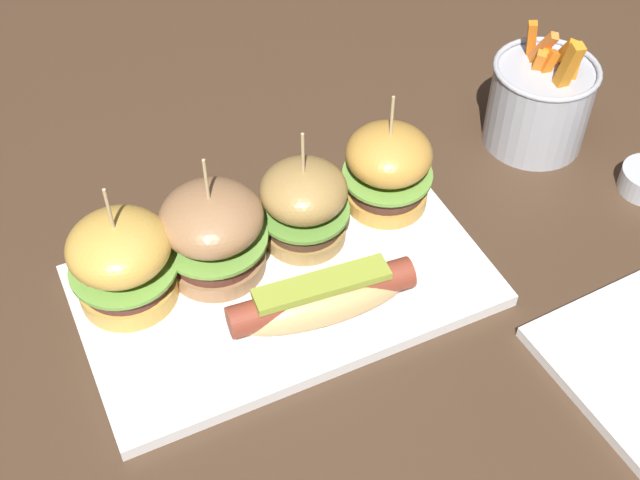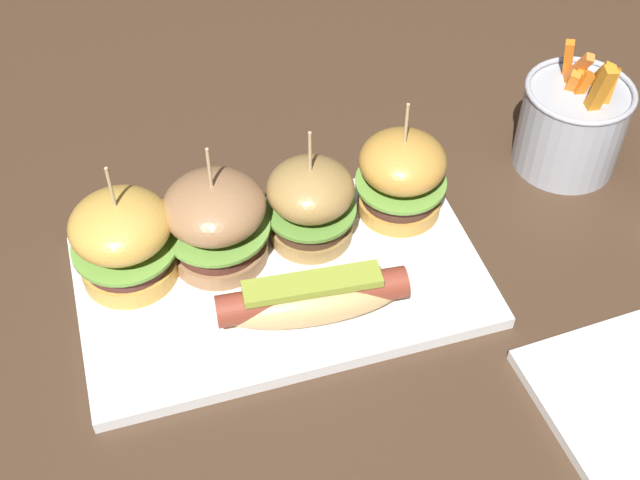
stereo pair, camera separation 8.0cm
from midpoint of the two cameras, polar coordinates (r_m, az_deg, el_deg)
ground_plane at (r=0.83m, az=0.19°, el=-3.26°), size 3.00×3.00×0.00m
platter_main at (r=0.82m, az=0.19°, el=-2.95°), size 0.39×0.22×0.01m
hot_dog at (r=0.77m, az=2.45°, el=-4.11°), size 0.18×0.06×0.05m
slider_far_left at (r=0.80m, az=-10.26°, el=-0.14°), size 0.10×0.10×0.14m
slider_center_left at (r=0.81m, az=-4.18°, el=1.12°), size 0.10×0.10×0.14m
slider_center_right at (r=0.83m, az=2.13°, el=2.38°), size 0.09×0.09×0.13m
slider_far_right at (r=0.86m, az=8.13°, el=4.17°), size 0.09×0.09×0.14m
fries_bucket at (r=0.97m, az=18.80°, el=7.26°), size 0.12×0.12×0.15m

